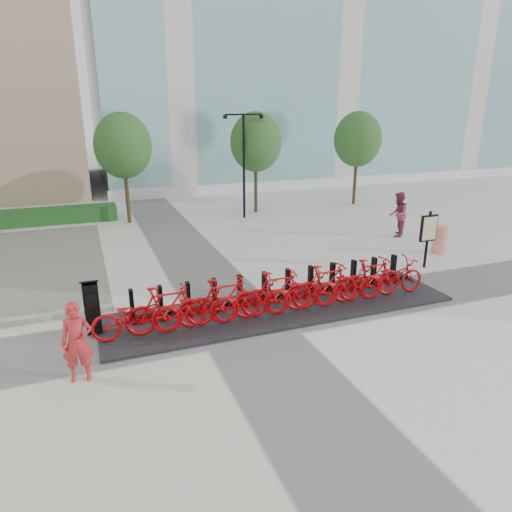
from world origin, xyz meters
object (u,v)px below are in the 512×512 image
object	(u,v)px
kiosk	(92,307)
worker_red	(77,342)
bike_0	(136,316)
pedestrian	(398,214)
map_sign	(429,231)
construction_barrel	(440,240)

from	to	relation	value
kiosk	worker_red	xyz separation A→B (m)	(-0.34, -1.89, 0.09)
bike_0	pedestrian	bearing A→B (deg)	-64.74
bike_0	map_sign	size ratio (longest dim) A/B	1.03
map_sign	worker_red	bearing A→B (deg)	-165.55
bike_0	kiosk	xyz separation A→B (m)	(-0.94, 0.60, 0.13)
bike_0	pedestrian	distance (m)	12.75
bike_0	construction_barrel	bearing A→B (deg)	-75.91
bike_0	worker_red	bearing A→B (deg)	135.47
kiosk	map_sign	xyz separation A→B (m)	(10.83, 1.14, 0.57)
kiosk	bike_0	bearing A→B (deg)	-32.23
kiosk	map_sign	bearing A→B (deg)	6.27
bike_0	pedestrian	world-z (taller)	pedestrian
kiosk	pedestrian	size ratio (longest dim) A/B	0.73
bike_0	construction_barrel	xyz separation A→B (m)	(11.53, 2.89, -0.10)
worker_red	construction_barrel	xyz separation A→B (m)	(12.81, 4.19, -0.32)
kiosk	pedestrian	bearing A→B (deg)	21.49
worker_red	map_sign	size ratio (longest dim) A/B	0.85
bike_0	pedestrian	size ratio (longest dim) A/B	1.08
bike_0	construction_barrel	size ratio (longest dim) A/B	1.99
kiosk	worker_red	distance (m)	1.92
kiosk	construction_barrel	bearing A→B (deg)	10.70
kiosk	worker_red	world-z (taller)	worker_red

